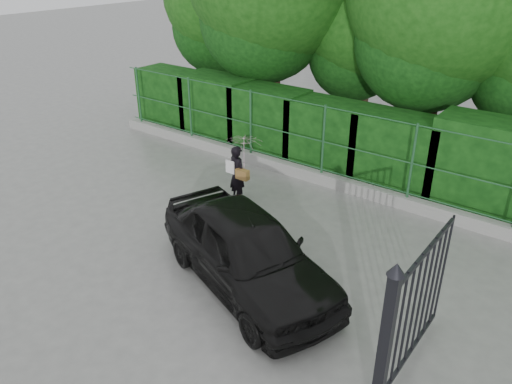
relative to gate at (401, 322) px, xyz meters
The scene contains 7 objects.
ground 4.81m from the gate, behind, with size 80.00×80.00×0.00m, color gray.
kerb 7.04m from the gate, 131.36° to the left, with size 14.00×0.25×0.30m, color #9E9E99.
fence 6.82m from the gate, 129.97° to the left, with size 14.13×0.06×1.80m.
hedge 7.73m from the gate, 126.36° to the left, with size 14.20×1.20×2.16m.
gate is the anchor object (origin of this frame).
woman 6.09m from the gate, 148.44° to the left, with size 0.88×0.90×1.67m.
car 3.19m from the gate, 167.47° to the left, with size 1.70×4.23×1.44m, color black.
Camera 1 is at (6.15, -5.87, 5.57)m, focal length 35.00 mm.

